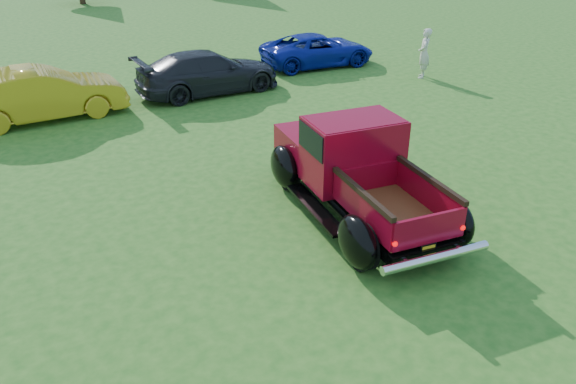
# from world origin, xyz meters

# --- Properties ---
(ground) EXTENTS (120.00, 120.00, 0.00)m
(ground) POSITION_xyz_m (0.00, 0.00, 0.00)
(ground) COLOR #245919
(ground) RESTS_ON ground
(pickup_truck) EXTENTS (3.33, 5.38, 1.89)m
(pickup_truck) POSITION_xyz_m (2.12, 0.62, 0.90)
(pickup_truck) COLOR black
(pickup_truck) RESTS_ON ground
(show_car_yellow) EXTENTS (4.62, 1.98, 1.48)m
(show_car_yellow) POSITION_xyz_m (-1.50, 9.68, 0.74)
(show_car_yellow) COLOR #B99618
(show_car_yellow) RESTS_ON ground
(show_car_grey) EXTENTS (4.84, 2.33, 1.36)m
(show_car_grey) POSITION_xyz_m (3.53, 9.19, 0.68)
(show_car_grey) COLOR black
(show_car_grey) RESTS_ON ground
(show_car_blue) EXTENTS (4.64, 2.83, 1.20)m
(show_car_blue) POSITION_xyz_m (8.57, 9.82, 0.60)
(show_car_blue) COLOR #0D1990
(show_car_blue) RESTS_ON ground
(spectator) EXTENTS (0.74, 0.72, 1.72)m
(spectator) POSITION_xyz_m (10.58, 6.35, 0.86)
(spectator) COLOR beige
(spectator) RESTS_ON ground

